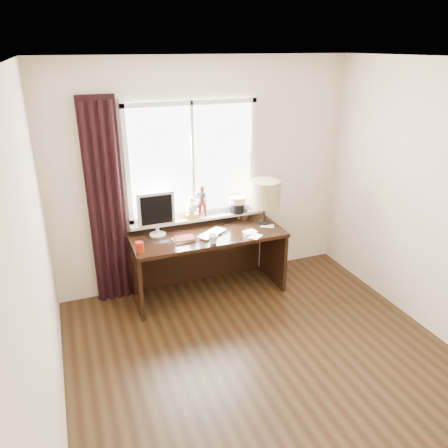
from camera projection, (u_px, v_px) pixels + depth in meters
name	position (u px, v px, depth m)	size (l,w,h in m)	color
floor	(281.00, 382.00, 3.76)	(3.50, 4.00, 0.00)	#352311
ceiling	(302.00, 60.00, 2.77)	(3.50, 4.00, 0.00)	white
wall_back	(205.00, 176.00, 4.99)	(3.50, 2.60, 0.00)	beige
wall_left	(39.00, 289.00, 2.68)	(4.00, 2.60, 0.00)	beige
laptop	(212.00, 234.00, 4.80)	(0.36, 0.23, 0.03)	silver
mug	(213.00, 239.00, 4.58)	(0.10, 0.10, 0.10)	white
red_cup	(140.00, 247.00, 4.39)	(0.08, 0.08, 0.11)	maroon
window	(195.00, 177.00, 4.90)	(1.52, 0.23, 1.40)	white
curtain	(106.00, 206.00, 4.61)	(0.38, 0.09, 2.25)	black
desk	(205.00, 249.00, 5.02)	(1.70, 0.70, 0.75)	#351B0F
monitor	(156.00, 211.00, 4.70)	(0.40, 0.18, 0.49)	beige
notebook_stack	(184.00, 239.00, 4.67)	(0.24, 0.19, 0.03)	beige
brush_holder	(244.00, 214.00, 5.21)	(0.09, 0.09, 0.25)	black
icon_frame	(242.00, 214.00, 5.23)	(0.10, 0.03, 0.13)	gold
table_lamp	(265.00, 194.00, 4.97)	(0.35, 0.35, 0.52)	black
loose_papers	(258.00, 231.00, 4.90)	(0.44, 0.40, 0.00)	white
desk_cables	(221.00, 229.00, 4.95)	(0.35, 0.33, 0.01)	black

